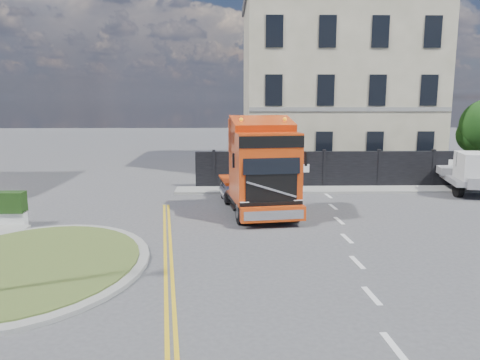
{
  "coord_description": "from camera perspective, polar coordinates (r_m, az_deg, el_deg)",
  "views": [
    {
      "loc": [
        -1.18,
        -16.11,
        4.89
      ],
      "look_at": [
        -0.77,
        1.33,
        1.8
      ],
      "focal_mm": 35.0,
      "sensor_mm": 36.0,
      "label": 1
    }
  ],
  "objects": [
    {
      "name": "ground",
      "position": [
        16.88,
        2.73,
        -6.81
      ],
      "size": [
        120.0,
        120.0,
        0.0
      ],
      "primitive_type": "plane",
      "color": "#424244",
      "rests_on": "ground"
    },
    {
      "name": "traffic_island",
      "position": [
        15.13,
        -24.24,
        -9.41
      ],
      "size": [
        6.8,
        6.8,
        0.17
      ],
      "color": "gray",
      "rests_on": "ground"
    },
    {
      "name": "truck",
      "position": [
        19.59,
        2.55,
        0.93
      ],
      "size": [
        3.41,
        6.96,
        4.0
      ],
      "rotation": [
        0.0,
        0.0,
        0.14
      ],
      "color": "black",
      "rests_on": "ground"
    },
    {
      "name": "pavement_far",
      "position": [
        25.71,
        14.89,
        -1.13
      ],
      "size": [
        20.0,
        1.6,
        0.12
      ],
      "primitive_type": "cube",
      "color": "gray",
      "rests_on": "ground"
    },
    {
      "name": "flatbed_pickup",
      "position": [
        26.48,
        26.62,
        0.93
      ],
      "size": [
        3.06,
        5.62,
        2.2
      ],
      "rotation": [
        0.0,
        0.0,
        -0.19
      ],
      "color": "gray",
      "rests_on": "ground"
    },
    {
      "name": "georgian_building",
      "position": [
        33.41,
        11.28,
        11.37
      ],
      "size": [
        12.3,
        10.3,
        12.8
      ],
      "color": "beige",
      "rests_on": "ground"
    },
    {
      "name": "hoarding_fence",
      "position": [
        26.56,
        15.58,
        1.25
      ],
      "size": [
        18.8,
        0.25,
        2.0
      ],
      "color": "black",
      "rests_on": "ground"
    }
  ]
}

